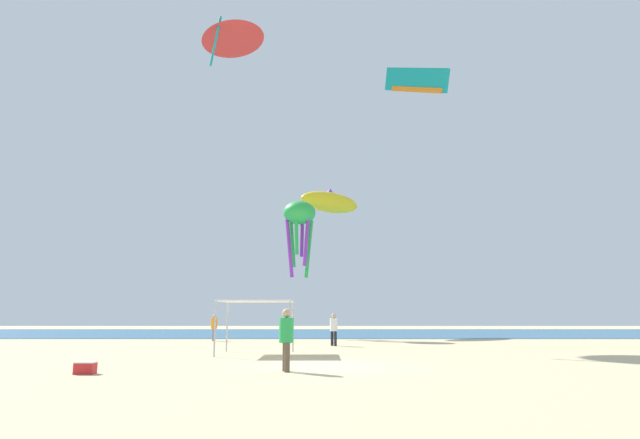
{
  "coord_description": "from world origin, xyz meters",
  "views": [
    {
      "loc": [
        -0.08,
        -17.81,
        1.75
      ],
      "look_at": [
        0.01,
        12.54,
        7.25
      ],
      "focal_mm": 29.06,
      "sensor_mm": 36.0,
      "label": 1
    }
  ],
  "objects_px": {
    "kite_delta_red": "(231,35)",
    "kite_parafoil_teal": "(414,81)",
    "kite_octopus_green": "(298,217)",
    "person_central": "(332,327)",
    "canopy_tent": "(255,303)",
    "cooler_box": "(83,368)",
    "kite_inflatable_yellow": "(328,202)",
    "person_near_tent": "(285,334)",
    "person_leftmost": "(212,325)"
  },
  "relations": [
    {
      "from": "person_central",
      "to": "kite_parafoil_teal",
      "type": "height_order",
      "value": "kite_parafoil_teal"
    },
    {
      "from": "cooler_box",
      "to": "person_near_tent",
      "type": "bearing_deg",
      "value": 6.19
    },
    {
      "from": "person_near_tent",
      "to": "kite_octopus_green",
      "type": "height_order",
      "value": "kite_octopus_green"
    },
    {
      "from": "person_central",
      "to": "kite_inflatable_yellow",
      "type": "xyz_separation_m",
      "value": [
        0.12,
        14.64,
        10.12
      ]
    },
    {
      "from": "canopy_tent",
      "to": "kite_parafoil_teal",
      "type": "distance_m",
      "value": 26.64
    },
    {
      "from": "kite_octopus_green",
      "to": "person_central",
      "type": "bearing_deg",
      "value": 27.39
    },
    {
      "from": "person_near_tent",
      "to": "cooler_box",
      "type": "distance_m",
      "value": 5.94
    },
    {
      "from": "kite_octopus_green",
      "to": "kite_parafoil_teal",
      "type": "bearing_deg",
      "value": 110.9
    },
    {
      "from": "person_central",
      "to": "kite_octopus_green",
      "type": "xyz_separation_m",
      "value": [
        -2.3,
        9.39,
        7.87
      ]
    },
    {
      "from": "canopy_tent",
      "to": "kite_parafoil_teal",
      "type": "xyz_separation_m",
      "value": [
        10.6,
        16.3,
        18.22
      ]
    },
    {
      "from": "canopy_tent",
      "to": "person_near_tent",
      "type": "xyz_separation_m",
      "value": [
        1.75,
        -6.82,
        -1.07
      ]
    },
    {
      "from": "canopy_tent",
      "to": "person_central",
      "type": "height_order",
      "value": "canopy_tent"
    },
    {
      "from": "person_near_tent",
      "to": "kite_inflatable_yellow",
      "type": "height_order",
      "value": "kite_inflatable_yellow"
    },
    {
      "from": "person_near_tent",
      "to": "kite_inflatable_yellow",
      "type": "bearing_deg",
      "value": -17.67
    },
    {
      "from": "person_central",
      "to": "kite_delta_red",
      "type": "height_order",
      "value": "kite_delta_red"
    },
    {
      "from": "person_near_tent",
      "to": "kite_delta_red",
      "type": "distance_m",
      "value": 29.9
    },
    {
      "from": "person_near_tent",
      "to": "kite_parafoil_teal",
      "type": "height_order",
      "value": "kite_parafoil_teal"
    },
    {
      "from": "kite_delta_red",
      "to": "kite_parafoil_teal",
      "type": "height_order",
      "value": "kite_delta_red"
    },
    {
      "from": "cooler_box",
      "to": "kite_octopus_green",
      "type": "xyz_separation_m",
      "value": [
        5.32,
        22.56,
        8.71
      ]
    },
    {
      "from": "canopy_tent",
      "to": "cooler_box",
      "type": "xyz_separation_m",
      "value": [
        -4.08,
        -7.45,
        -2.01
      ]
    },
    {
      "from": "cooler_box",
      "to": "person_central",
      "type": "bearing_deg",
      "value": 59.94
    },
    {
      "from": "cooler_box",
      "to": "kite_inflatable_yellow",
      "type": "distance_m",
      "value": 30.87
    },
    {
      "from": "kite_inflatable_yellow",
      "to": "kite_octopus_green",
      "type": "height_order",
      "value": "kite_inflatable_yellow"
    },
    {
      "from": "person_leftmost",
      "to": "kite_parafoil_teal",
      "type": "relative_size",
      "value": 0.33
    },
    {
      "from": "canopy_tent",
      "to": "person_central",
      "type": "distance_m",
      "value": 6.82
    },
    {
      "from": "cooler_box",
      "to": "kite_delta_red",
      "type": "bearing_deg",
      "value": 89.49
    },
    {
      "from": "cooler_box",
      "to": "kite_octopus_green",
      "type": "distance_m",
      "value": 24.76
    },
    {
      "from": "person_near_tent",
      "to": "kite_inflatable_yellow",
      "type": "relative_size",
      "value": 0.32
    },
    {
      "from": "canopy_tent",
      "to": "kite_octopus_green",
      "type": "bearing_deg",
      "value": 85.32
    },
    {
      "from": "person_central",
      "to": "kite_delta_red",
      "type": "relative_size",
      "value": 0.27
    },
    {
      "from": "kite_delta_red",
      "to": "cooler_box",
      "type": "bearing_deg",
      "value": -155.37
    },
    {
      "from": "person_central",
      "to": "kite_octopus_green",
      "type": "relative_size",
      "value": 0.3
    },
    {
      "from": "canopy_tent",
      "to": "person_near_tent",
      "type": "bearing_deg",
      "value": -75.6
    },
    {
      "from": "kite_inflatable_yellow",
      "to": "kite_octopus_green",
      "type": "xyz_separation_m",
      "value": [
        -2.42,
        -5.24,
        -2.25
      ]
    },
    {
      "from": "canopy_tent",
      "to": "kite_octopus_green",
      "type": "xyz_separation_m",
      "value": [
        1.24,
        15.11,
        6.7
      ]
    },
    {
      "from": "kite_parafoil_teal",
      "to": "kite_delta_red",
      "type": "bearing_deg",
      "value": -122.66
    },
    {
      "from": "cooler_box",
      "to": "kite_octopus_green",
      "type": "height_order",
      "value": "kite_octopus_green"
    },
    {
      "from": "person_near_tent",
      "to": "person_leftmost",
      "type": "xyz_separation_m",
      "value": [
        -5.76,
        17.54,
        -0.12
      ]
    },
    {
      "from": "person_near_tent",
      "to": "kite_inflatable_yellow",
      "type": "xyz_separation_m",
      "value": [
        1.9,
        27.17,
        10.03
      ]
    },
    {
      "from": "person_near_tent",
      "to": "cooler_box",
      "type": "bearing_deg",
      "value": 82.53
    },
    {
      "from": "kite_octopus_green",
      "to": "kite_parafoil_teal",
      "type": "xyz_separation_m",
      "value": [
        9.36,
        1.19,
        11.52
      ]
    },
    {
      "from": "kite_delta_red",
      "to": "kite_parafoil_teal",
      "type": "xyz_separation_m",
      "value": [
        14.5,
        3.13,
        -2.21
      ]
    },
    {
      "from": "kite_octopus_green",
      "to": "canopy_tent",
      "type": "bearing_deg",
      "value": 8.97
    },
    {
      "from": "person_central",
      "to": "kite_parafoil_teal",
      "type": "bearing_deg",
      "value": 111.93
    },
    {
      "from": "person_near_tent",
      "to": "person_central",
      "type": "relative_size",
      "value": 1.1
    },
    {
      "from": "cooler_box",
      "to": "kite_inflatable_yellow",
      "type": "xyz_separation_m",
      "value": [
        7.74,
        27.8,
        10.96
      ]
    },
    {
      "from": "canopy_tent",
      "to": "kite_octopus_green",
      "type": "distance_m",
      "value": 16.57
    },
    {
      "from": "canopy_tent",
      "to": "kite_delta_red",
      "type": "relative_size",
      "value": 0.49
    },
    {
      "from": "cooler_box",
      "to": "canopy_tent",
      "type": "bearing_deg",
      "value": 61.27
    },
    {
      "from": "canopy_tent",
      "to": "kite_inflatable_yellow",
      "type": "bearing_deg",
      "value": 79.83
    }
  ]
}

